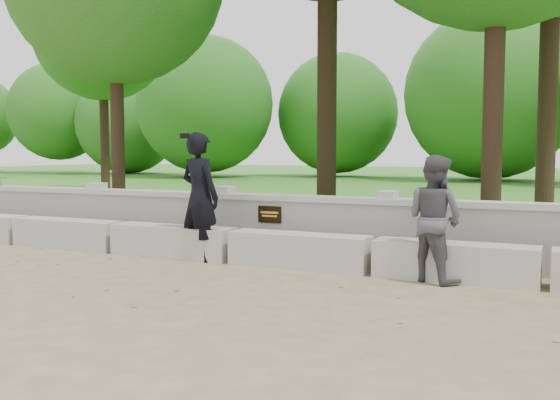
{
  "coord_description": "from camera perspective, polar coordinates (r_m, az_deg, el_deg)",
  "views": [
    {
      "loc": [
        4.19,
        -5.58,
        1.53
      ],
      "look_at": [
        0.7,
        1.95,
        0.88
      ],
      "focal_mm": 40.0,
      "sensor_mm": 36.0,
      "label": 1
    }
  ],
  "objects": [
    {
      "name": "concrete_bench",
      "position": [
        8.67,
        -4.36,
        -4.19
      ],
      "size": [
        11.9,
        0.45,
        0.45
      ],
      "color": "#AAA8A1",
      "rests_on": "ground"
    },
    {
      "name": "man_main",
      "position": [
        8.75,
        -7.34,
        0.3
      ],
      "size": [
        0.74,
        0.68,
        1.79
      ],
      "color": "black",
      "rests_on": "ground"
    },
    {
      "name": "parapet_wall",
      "position": [
        9.25,
        -2.24,
        -2.13
      ],
      "size": [
        12.5,
        0.35,
        0.9
      ],
      "color": "#A09E97",
      "rests_on": "ground"
    },
    {
      "name": "tree_far_left",
      "position": [
        20.31,
        -15.96,
        15.47
      ],
      "size": [
        4.18,
        4.18,
        7.31
      ],
      "color": "#382619",
      "rests_on": "lawn"
    },
    {
      "name": "lawn",
      "position": [
        20.07,
        12.77,
        0.38
      ],
      "size": [
        40.0,
        22.0,
        0.25
      ],
      "primitive_type": "cube",
      "color": "#2A6217",
      "rests_on": "ground"
    },
    {
      "name": "shrub_a",
      "position": [
        12.64,
        -15.93,
        -0.3
      ],
      "size": [
        0.3,
        0.33,
        0.52
      ],
      "primitive_type": "imported",
      "rotation": [
        0.0,
        0.0,
        1.03
      ],
      "color": "#458D2F",
      "rests_on": "lawn"
    },
    {
      "name": "ground",
      "position": [
        7.14,
        -11.88,
        -7.99
      ],
      "size": [
        80.0,
        80.0,
        0.0
      ],
      "primitive_type": "plane",
      "color": "#9D8860",
      "rests_on": "ground"
    },
    {
      "name": "shrub_b",
      "position": [
        10.36,
        12.35,
        -1.01
      ],
      "size": [
        0.39,
        0.42,
        0.61
      ],
      "primitive_type": "imported",
      "rotation": [
        0.0,
        0.0,
        2.02
      ],
      "color": "#458D2F",
      "rests_on": "lawn"
    },
    {
      "name": "visitor_left",
      "position": [
        7.51,
        13.94,
        -1.67
      ],
      "size": [
        0.9,
        0.83,
        1.49
      ],
      "color": "#48474D",
      "rests_on": "ground"
    },
    {
      "name": "shrub_c",
      "position": [
        9.04,
        15.66,
        -1.92
      ],
      "size": [
        0.69,
        0.66,
        0.59
      ],
      "primitive_type": "imported",
      "rotation": [
        0.0,
        0.0,
        3.61
      ],
      "color": "#458D2F",
      "rests_on": "lawn"
    }
  ]
}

